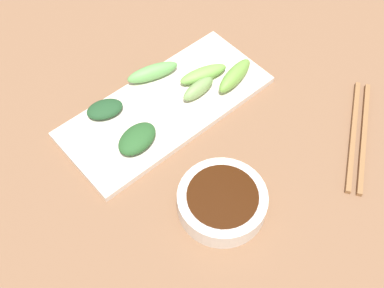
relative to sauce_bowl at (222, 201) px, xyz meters
The scene contains 10 objects.
tabletop 0.12m from the sauce_bowl, 18.04° to the right, with size 2.10×2.10×0.02m, color brown.
sauce_bowl is the anchor object (origin of this frame).
serving_plate 0.21m from the sauce_bowl, 16.33° to the right, with size 0.16×0.37×0.01m, color silver.
broccoli_stalk_0 0.22m from the sauce_bowl, 32.36° to the right, with size 0.02×0.07×0.03m, color #7AA35B.
broccoli_leafy_1 0.17m from the sauce_bowl, ahead, with size 0.05×0.07×0.03m, color #285A29.
broccoli_leafy_2 0.26m from the sauce_bowl, ahead, with size 0.04×0.06×0.02m, color #214A27.
broccoli_stalk_3 0.25m from the sauce_bowl, 35.74° to the right, with size 0.03×0.09×0.02m, color #74B04B.
broccoli_stalk_4 0.28m from the sauce_bowl, 17.00° to the right, with size 0.03×0.09×0.03m, color #65AC57.
broccoli_stalk_5 0.25m from the sauce_bowl, 48.49° to the right, with size 0.03×0.09×0.03m, color #6CA742.
chopsticks 0.27m from the sauce_bowl, 101.74° to the right, with size 0.15×0.21×0.01m.
Camera 1 is at (-0.33, 0.29, 0.67)m, focal length 44.82 mm.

